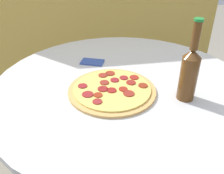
# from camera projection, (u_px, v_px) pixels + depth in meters

# --- Properties ---
(table) EXTENTS (1.05, 1.05, 0.75)m
(table) POSITION_uv_depth(u_px,v_px,m) (122.00, 115.00, 1.10)
(table) COLOR silver
(table) RESTS_ON ground_plane
(fence_panel) EXTENTS (1.73, 0.04, 1.73)m
(fence_panel) POSITION_uv_depth(u_px,v_px,m) (97.00, 4.00, 1.66)
(fence_panel) COLOR gold
(fence_panel) RESTS_ON ground_plane
(pizza) EXTENTS (0.34, 0.34, 0.02)m
(pizza) POSITION_uv_depth(u_px,v_px,m) (112.00, 90.00, 0.95)
(pizza) COLOR tan
(pizza) RESTS_ON table
(beer_bottle) EXTENTS (0.06, 0.06, 0.30)m
(beer_bottle) POSITION_uv_depth(u_px,v_px,m) (189.00, 72.00, 0.86)
(beer_bottle) COLOR #563314
(beer_bottle) RESTS_ON table
(napkin) EXTENTS (0.12, 0.10, 0.01)m
(napkin) POSITION_uv_depth(u_px,v_px,m) (92.00, 62.00, 1.17)
(napkin) COLOR #334C99
(napkin) RESTS_ON table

